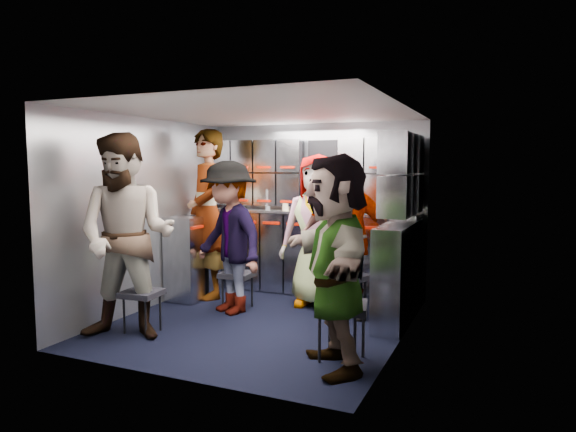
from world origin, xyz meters
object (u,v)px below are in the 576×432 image
at_px(jump_seat_near_left, 142,295).
at_px(attendant_arc_b, 229,237).
at_px(jump_seat_near_right, 342,310).
at_px(jump_seat_mid_right, 351,279).
at_px(attendant_arc_d, 346,239).
at_px(attendant_arc_e, 335,262).
at_px(jump_seat_center, 323,265).
at_px(attendant_standing, 207,214).
at_px(jump_seat_mid_left, 237,276).
at_px(attendant_arc_c, 318,230).
at_px(attendant_arc_a, 127,237).

distance_m(jump_seat_near_left, attendant_arc_b, 1.11).
bearing_deg(jump_seat_near_right, jump_seat_mid_right, 103.51).
bearing_deg(jump_seat_near_right, attendant_arc_b, 151.43).
xyz_separation_m(jump_seat_near_right, attendant_arc_d, (-0.33, 1.17, 0.41)).
relative_size(jump_seat_near_left, attendant_arc_d, 0.24).
xyz_separation_m(jump_seat_near_left, jump_seat_mid_right, (1.63, 1.44, 0.01)).
distance_m(jump_seat_near_left, attendant_arc_e, 2.01).
relative_size(jump_seat_center, attendant_arc_d, 0.32).
bearing_deg(attendant_standing, attendant_arc_e, 2.38).
bearing_deg(attendant_arc_e, jump_seat_near_left, -126.67).
relative_size(jump_seat_center, attendant_standing, 0.26).
bearing_deg(attendant_standing, jump_seat_mid_left, 9.98).
distance_m(jump_seat_center, attendant_arc_b, 1.20).
xyz_separation_m(jump_seat_near_left, attendant_arc_c, (1.19, 1.57, 0.50)).
bearing_deg(attendant_arc_a, jump_seat_near_right, -10.72).
xyz_separation_m(attendant_standing, attendant_arc_c, (1.34, 0.17, -0.15)).
height_order(jump_seat_near_left, jump_seat_mid_left, same).
relative_size(jump_seat_center, attendant_arc_b, 0.32).
height_order(attendant_arc_d, attendant_arc_e, attendant_arc_e).
bearing_deg(jump_seat_mid_left, jump_seat_center, 40.12).
relative_size(jump_seat_center, attendant_arc_e, 0.31).
xyz_separation_m(jump_seat_near_left, attendant_arc_b, (0.42, 0.92, 0.46)).
bearing_deg(jump_seat_near_right, attendant_arc_e, -90.00).
bearing_deg(jump_seat_mid_right, attendant_arc_a, -135.15).
bearing_deg(jump_seat_near_left, attendant_arc_c, 52.77).
relative_size(jump_seat_mid_left, attendant_arc_e, 0.24).
relative_size(jump_seat_mid_left, jump_seat_near_right, 0.85).
relative_size(jump_seat_near_left, attendant_arc_e, 0.24).
bearing_deg(jump_seat_near_right, attendant_arc_c, 117.08).
xyz_separation_m(jump_seat_near_right, attendant_arc_a, (-1.95, -0.26, 0.52)).
distance_m(jump_seat_mid_left, jump_seat_center, 1.01).
bearing_deg(attendant_arc_d, jump_seat_mid_right, 65.32).
height_order(attendant_arc_c, attendant_arc_e, attendant_arc_c).
bearing_deg(attendant_arc_b, jump_seat_near_right, -1.66).
height_order(jump_seat_mid_right, attendant_standing, attendant_standing).
bearing_deg(attendant_arc_d, jump_seat_mid_left, 162.85).
relative_size(jump_seat_mid_right, jump_seat_near_right, 0.95).
distance_m(attendant_arc_a, attendant_arc_d, 2.17).
xyz_separation_m(jump_seat_near_left, jump_seat_mid_left, (0.42, 1.10, 0.00)).
relative_size(jump_seat_near_left, attendant_arc_c, 0.24).
distance_m(attendant_arc_a, attendant_arc_c, 2.12).
bearing_deg(attendant_arc_d, attendant_arc_e, -101.17).
bearing_deg(jump_seat_mid_left, jump_seat_near_right, -33.51).
bearing_deg(attendant_arc_b, jump_seat_mid_left, 116.91).
bearing_deg(attendant_arc_a, jump_seat_mid_left, 53.37).
height_order(jump_seat_near_right, attendant_arc_c, attendant_arc_c).
height_order(attendant_arc_a, attendant_arc_c, attendant_arc_a).
bearing_deg(attendant_arc_a, jump_seat_near_left, 71.56).
relative_size(jump_seat_mid_right, attendant_arc_e, 0.27).
distance_m(jump_seat_mid_right, attendant_arc_a, 2.36).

